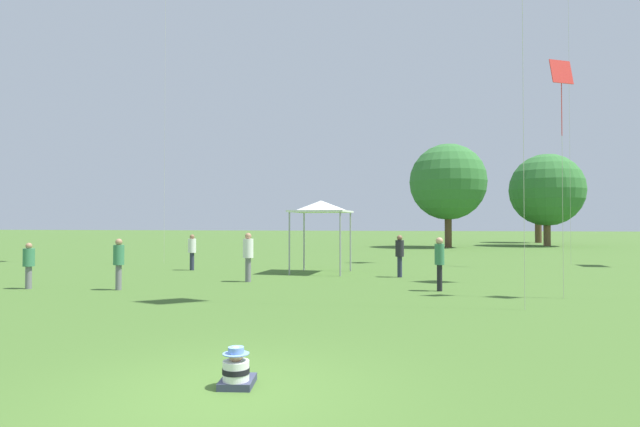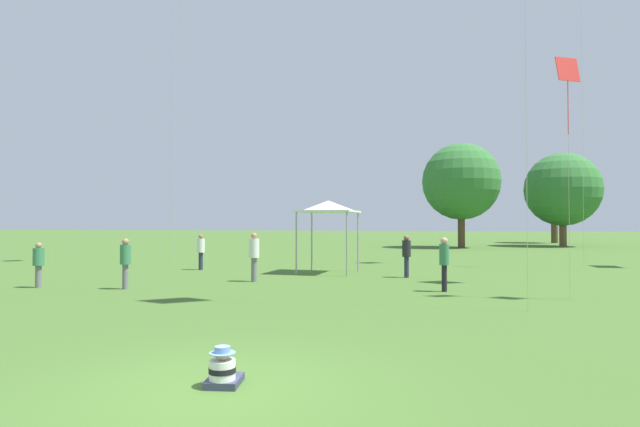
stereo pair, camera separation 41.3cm
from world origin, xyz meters
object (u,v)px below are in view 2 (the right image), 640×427
Objects in this scene: person_standing_0 at (39,261)px; person_standing_6 at (406,252)px; person_standing_2 at (254,253)px; canopy_tent at (328,207)px; person_standing_5 at (201,249)px; person_standing_1 at (444,259)px; distant_tree_2 at (563,189)px; person_standing_3 at (125,259)px; kite_0 at (568,79)px; distant_tree_0 at (461,182)px; seated_toddler at (223,370)px; distant_tree_1 at (554,183)px.

person_standing_0 is 0.90× the size of person_standing_6.
canopy_tent is at bearing 22.91° from person_standing_2.
person_standing_6 reaches higher than person_standing_5.
person_standing_6 is at bearing -12.76° from person_standing_2.
person_standing_1 is 0.19× the size of distant_tree_2.
person_standing_0 is at bearing 32.04° from person_standing_6.
person_standing_1 is at bearing 89.19° from person_standing_3.
person_standing_1 is at bearing -176.52° from kite_0.
person_standing_2 is (-7.02, 1.27, 0.04)m from person_standing_1.
distant_tree_0 reaches higher than person_standing_6.
person_standing_0 is at bearing -123.76° from distant_tree_2.
seated_toddler is at bearing -97.01° from distant_tree_0.
person_standing_3 is 0.18× the size of distant_tree_1.
distant_tree_2 reaches higher than person_standing_3.
kite_0 is (17.15, 1.28, 5.55)m from person_standing_0.
person_standing_0 is 0.16× the size of distant_tree_0.
seated_toddler is 12.31m from person_standing_2.
kite_0 reaches higher than canopy_tent.
distant_tree_0 is 1.06× the size of distant_tree_2.
distant_tree_2 is at bearing 63.77° from seated_toddler.
person_standing_5 is 0.19× the size of distant_tree_2.
distant_tree_1 reaches higher than person_standing_5.
canopy_tent is (-4.96, 5.13, 1.88)m from person_standing_1.
distant_tree_1 is at bearing -35.82° from person_standing_1.
kite_0 reaches higher than person_standing_6.
person_standing_0 reaches higher than seated_toddler.
person_standing_0 is 36.95m from distant_tree_0.
person_standing_3 is 1.01× the size of person_standing_5.
person_standing_6 is 27.62m from distant_tree_0.
person_standing_6 is at bearing -139.69° from person_standing_0.
person_standing_1 is at bearing -93.71° from distant_tree_0.
person_standing_3 is (-10.46, -1.79, -0.05)m from person_standing_1.
kite_0 is at bearing -87.25° from distant_tree_0.
person_standing_0 is 54.30m from distant_tree_1.
person_standing_5 is 46.77m from distant_tree_1.
kite_0 is (8.50, -5.98, 3.52)m from canopy_tent.
person_standing_1 is 47.05m from distant_tree_1.
person_standing_1 is at bearing -157.60° from person_standing_0.
person_standing_6 is 0.18× the size of distant_tree_1.
kite_0 is at bearing -123.20° from person_standing_1.
person_standing_0 is at bearing -158.82° from kite_0.
seated_toddler is 0.39× the size of person_standing_0.
distant_tree_1 reaches higher than person_standing_6.
person_standing_0 is at bearing 79.11° from person_standing_1.
distant_tree_2 is (8.20, 36.65, -0.93)m from kite_0.
person_standing_0 is 0.16× the size of distant_tree_1.
canopy_tent is 43.75m from distant_tree_1.
person_standing_0 is 7.75m from person_standing_5.
seated_toddler is 42.04m from distant_tree_0.
person_standing_5 is at bearing -1.87° from person_standing_6.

